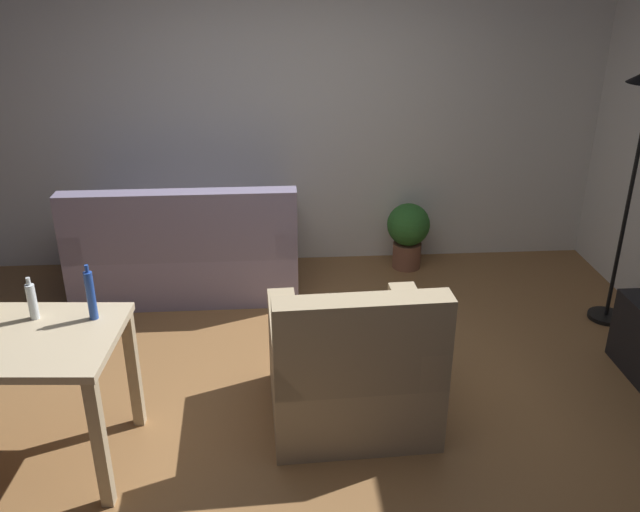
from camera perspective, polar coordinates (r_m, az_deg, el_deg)
name	(u,v)px	position (r m, az deg, el deg)	size (l,w,h in m)	color
ground_plane	(309,407)	(4.10, -0.93, -12.68)	(5.20, 4.40, 0.02)	olive
wall_rear	(293,104)	(5.59, -2.28, 12.77)	(5.20, 0.10, 2.70)	silver
couch	(187,255)	(5.36, -11.22, 0.12)	(1.72, 0.84, 0.92)	gray
potted_plant	(408,231)	(5.70, 7.50, 2.10)	(0.36, 0.36, 0.57)	brown
armchair	(352,370)	(3.82, 2.76, -9.69)	(0.93, 0.88, 0.92)	tan
bottle_clear	(32,301)	(3.68, -23.28, -3.53)	(0.05, 0.05, 0.23)	silver
bottle_blue	(91,295)	(3.56, -18.91, -3.15)	(0.04, 0.04, 0.30)	#2347A3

